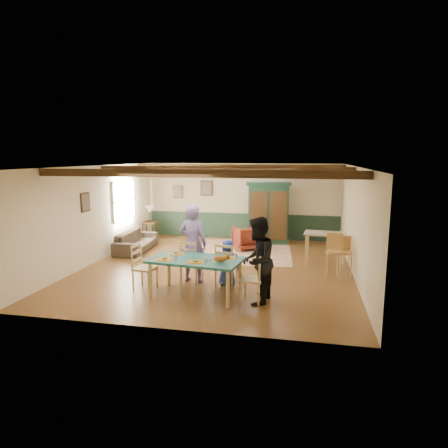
% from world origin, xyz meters
% --- Properties ---
extents(floor, '(8.00, 8.00, 0.00)m').
position_xyz_m(floor, '(0.00, 0.00, 0.00)').
color(floor, brown).
rests_on(floor, ground).
extents(wall_back, '(7.00, 0.02, 2.70)m').
position_xyz_m(wall_back, '(0.00, 4.00, 1.35)').
color(wall_back, beige).
rests_on(wall_back, floor).
extents(wall_left, '(0.02, 8.00, 2.70)m').
position_xyz_m(wall_left, '(-3.50, 0.00, 1.35)').
color(wall_left, beige).
rests_on(wall_left, floor).
extents(wall_right, '(0.02, 8.00, 2.70)m').
position_xyz_m(wall_right, '(3.50, 0.00, 1.35)').
color(wall_right, beige).
rests_on(wall_right, floor).
extents(ceiling, '(7.00, 8.00, 0.02)m').
position_xyz_m(ceiling, '(0.00, 0.00, 2.70)').
color(ceiling, silver).
rests_on(ceiling, wall_back).
extents(wainscot_back, '(6.95, 0.03, 0.90)m').
position_xyz_m(wainscot_back, '(0.00, 3.98, 0.45)').
color(wainscot_back, '#1A3022').
rests_on(wainscot_back, floor).
extents(ceiling_beam_front, '(6.95, 0.16, 0.16)m').
position_xyz_m(ceiling_beam_front, '(0.00, -2.30, 2.61)').
color(ceiling_beam_front, black).
rests_on(ceiling_beam_front, ceiling).
extents(ceiling_beam_mid, '(6.95, 0.16, 0.16)m').
position_xyz_m(ceiling_beam_mid, '(0.00, 0.40, 2.61)').
color(ceiling_beam_mid, black).
rests_on(ceiling_beam_mid, ceiling).
extents(ceiling_beam_back, '(6.95, 0.16, 0.16)m').
position_xyz_m(ceiling_beam_back, '(0.00, 3.00, 2.61)').
color(ceiling_beam_back, black).
rests_on(ceiling_beam_back, ceiling).
extents(window_left, '(0.06, 1.60, 1.30)m').
position_xyz_m(window_left, '(-3.47, 1.70, 1.55)').
color(window_left, white).
rests_on(window_left, wall_left).
extents(picture_left_wall, '(0.04, 0.42, 0.52)m').
position_xyz_m(picture_left_wall, '(-3.47, -0.60, 1.75)').
color(picture_left_wall, '#786D57').
rests_on(picture_left_wall, wall_left).
extents(picture_back_a, '(0.45, 0.04, 0.55)m').
position_xyz_m(picture_back_a, '(-1.30, 3.97, 1.80)').
color(picture_back_a, '#786D57').
rests_on(picture_back_a, wall_back).
extents(picture_back_b, '(0.38, 0.04, 0.48)m').
position_xyz_m(picture_back_b, '(-2.40, 3.97, 1.65)').
color(picture_back_b, '#786D57').
rests_on(picture_back_b, wall_back).
extents(dining_table, '(2.05, 1.31, 0.81)m').
position_xyz_m(dining_table, '(0.03, -2.26, 0.40)').
color(dining_table, '#1B584E').
rests_on(dining_table, floor).
extents(dining_chair_far_left, '(0.51, 0.53, 1.02)m').
position_xyz_m(dining_chair_far_left, '(-0.30, -1.44, 0.51)').
color(dining_chair_far_left, tan).
rests_on(dining_chair_far_left, floor).
extents(dining_chair_far_right, '(0.51, 0.53, 1.02)m').
position_xyz_m(dining_chair_far_right, '(0.55, -1.55, 0.51)').
color(dining_chair_far_right, tan).
rests_on(dining_chair_far_right, floor).
extents(dining_chair_end_left, '(0.53, 0.51, 1.02)m').
position_xyz_m(dining_chair_end_left, '(-1.20, -2.10, 0.51)').
color(dining_chair_end_left, tan).
rests_on(dining_chair_end_left, floor).
extents(dining_chair_end_right, '(0.53, 0.51, 1.02)m').
position_xyz_m(dining_chair_end_right, '(1.25, -2.41, 0.51)').
color(dining_chair_end_right, tan).
rests_on(dining_chair_end_right, floor).
extents(person_man, '(0.73, 0.52, 1.85)m').
position_xyz_m(person_man, '(-0.29, -1.35, 0.93)').
color(person_man, '#7D63AA').
rests_on(person_man, floor).
extents(person_woman, '(0.77, 0.94, 1.77)m').
position_xyz_m(person_woman, '(1.36, -2.43, 0.89)').
color(person_woman, black).
rests_on(person_woman, floor).
extents(person_child, '(0.57, 0.41, 1.08)m').
position_xyz_m(person_child, '(0.56, -1.46, 0.54)').
color(person_child, '#2940A4').
rests_on(person_child, floor).
extents(cat, '(0.40, 0.20, 0.19)m').
position_xyz_m(cat, '(0.60, -2.44, 0.90)').
color(cat, '#BC5E21').
rests_on(cat, dining_table).
extents(place_setting_near_left, '(0.47, 0.37, 0.11)m').
position_xyz_m(place_setting_near_left, '(-0.59, -2.45, 0.86)').
color(place_setting_near_left, gold).
rests_on(place_setting_near_left, dining_table).
extents(place_setting_near_center, '(0.47, 0.37, 0.11)m').
position_xyz_m(place_setting_near_center, '(0.10, -2.54, 0.86)').
color(place_setting_near_center, gold).
rests_on(place_setting_near_center, dining_table).
extents(place_setting_far_left, '(0.47, 0.37, 0.11)m').
position_xyz_m(place_setting_far_left, '(-0.53, -1.92, 0.86)').
color(place_setting_far_left, gold).
rests_on(place_setting_far_left, dining_table).
extents(place_setting_far_right, '(0.47, 0.37, 0.11)m').
position_xyz_m(place_setting_far_right, '(0.65, -2.07, 0.86)').
color(place_setting_far_right, gold).
rests_on(place_setting_far_right, dining_table).
extents(area_rug, '(3.23, 3.75, 0.01)m').
position_xyz_m(area_rug, '(0.38, 1.97, 0.01)').
color(area_rug, beige).
rests_on(area_rug, floor).
extents(armoire, '(1.53, 0.75, 2.09)m').
position_xyz_m(armoire, '(1.04, 3.24, 1.05)').
color(armoire, black).
rests_on(armoire, floor).
extents(armchair, '(1.11, 1.12, 0.75)m').
position_xyz_m(armchair, '(0.47, 2.24, 0.38)').
color(armchair, '#4A150E').
rests_on(armchair, floor).
extents(sofa, '(0.92, 2.11, 0.60)m').
position_xyz_m(sofa, '(-2.95, 1.37, 0.30)').
color(sofa, '#342B21').
rests_on(sofa, floor).
extents(end_table, '(0.55, 0.55, 0.63)m').
position_xyz_m(end_table, '(-3.18, 3.11, 0.31)').
color(end_table, black).
rests_on(end_table, floor).
extents(table_lamp, '(0.32, 0.32, 0.57)m').
position_xyz_m(table_lamp, '(-3.18, 3.11, 0.91)').
color(table_lamp, '#D4B489').
rests_on(table_lamp, end_table).
extents(counter_table, '(1.16, 0.74, 0.92)m').
position_xyz_m(counter_table, '(2.83, 0.68, 0.46)').
color(counter_table, beige).
rests_on(counter_table, floor).
extents(bar_stool_left, '(0.43, 0.47, 1.13)m').
position_xyz_m(bar_stool_left, '(2.98, -0.54, 0.56)').
color(bar_stool_left, tan).
rests_on(bar_stool_left, floor).
extents(bar_stool_right, '(0.40, 0.43, 1.01)m').
position_xyz_m(bar_stool_right, '(3.25, -0.28, 0.51)').
color(bar_stool_right, tan).
rests_on(bar_stool_right, floor).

